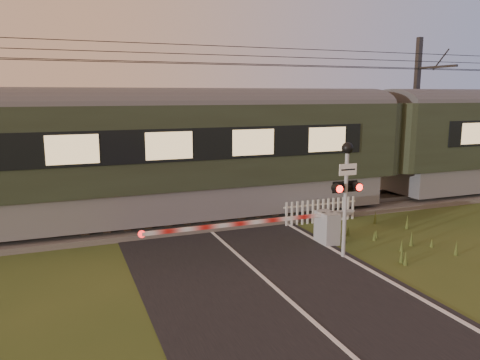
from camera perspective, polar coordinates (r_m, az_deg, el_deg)
name	(u,v)px	position (r m, az deg, el deg)	size (l,w,h in m)	color
ground	(275,289)	(11.21, 4.32, -13.09)	(160.00, 160.00, 0.00)	#32461B
road	(280,292)	(11.02, 4.94, -13.47)	(6.00, 140.00, 0.03)	black
track_bed	(197,218)	(16.96, -5.21, -4.66)	(140.00, 3.40, 0.39)	#47423D
overhead_wires	(195,56)	(16.43, -5.54, 14.77)	(120.00, 0.62, 0.62)	black
train	(379,144)	(20.05, 16.57, 4.23)	(46.58, 3.21, 4.35)	slate
boom_gate	(317,227)	(14.29, 9.40, -5.63)	(6.55, 0.75, 0.99)	gray
crossing_signal	(346,179)	(12.93, 12.83, 0.09)	(0.82, 0.35, 3.21)	gray
picket_fence	(321,211)	(16.72, 9.79, -3.72)	(2.88, 0.07, 0.84)	silver
catenary_mast	(416,111)	(24.11, 20.68, 7.90)	(0.22, 2.46, 7.09)	#2D2D30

